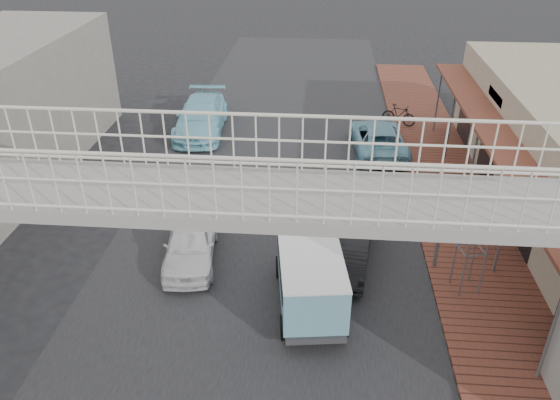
% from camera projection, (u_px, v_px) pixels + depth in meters
% --- Properties ---
extents(ground, '(120.00, 120.00, 0.00)m').
position_uv_depth(ground, '(258.00, 283.00, 15.83)').
color(ground, black).
rests_on(ground, ground).
extents(road_strip, '(10.00, 60.00, 0.01)m').
position_uv_depth(road_strip, '(258.00, 283.00, 15.83)').
color(road_strip, black).
rests_on(road_strip, ground).
extents(sidewalk, '(3.00, 40.00, 0.10)m').
position_uv_depth(sidewalk, '(465.00, 235.00, 17.94)').
color(sidewalk, brown).
rests_on(sidewalk, ground).
extents(footbridge, '(16.40, 2.40, 6.34)m').
position_uv_depth(footbridge, '(231.00, 282.00, 10.79)').
color(footbridge, gray).
rests_on(footbridge, ground).
extents(white_hatchback, '(1.93, 3.85, 1.26)m').
position_uv_depth(white_hatchback, '(190.00, 242.00, 16.56)').
color(white_hatchback, silver).
rests_on(white_hatchback, ground).
extents(dark_sedan, '(2.08, 4.50, 1.43)m').
position_uv_depth(dark_sedan, '(346.00, 237.00, 16.64)').
color(dark_sedan, black).
rests_on(dark_sedan, ground).
extents(angkot_curb, '(2.46, 4.75, 1.28)m').
position_uv_depth(angkot_curb, '(378.00, 139.00, 23.40)').
color(angkot_curb, '#69A4B7').
rests_on(angkot_curb, ground).
extents(angkot_far, '(2.42, 5.31, 1.51)m').
position_uv_depth(angkot_far, '(201.00, 116.00, 25.37)').
color(angkot_far, '#7EC9DC').
rests_on(angkot_far, ground).
extents(angkot_van, '(2.10, 3.84, 1.80)m').
position_uv_depth(angkot_van, '(310.00, 272.00, 14.41)').
color(angkot_van, black).
rests_on(angkot_van, ground).
extents(motorcycle_near, '(1.62, 1.07, 0.80)m').
position_uv_depth(motorcycle_near, '(479.00, 192.00, 19.53)').
color(motorcycle_near, black).
rests_on(motorcycle_near, sidewalk).
extents(motorcycle_far, '(1.69, 1.10, 0.99)m').
position_uv_depth(motorcycle_far, '(399.00, 115.00, 26.00)').
color(motorcycle_far, black).
rests_on(motorcycle_far, sidewalk).
extents(street_clock, '(0.82, 0.74, 3.19)m').
position_uv_depth(street_clock, '(480.00, 208.00, 14.16)').
color(street_clock, '#59595B').
rests_on(street_clock, sidewalk).
extents(arrow_sign, '(1.86, 1.22, 3.09)m').
position_uv_depth(arrow_sign, '(475.00, 197.00, 14.95)').
color(arrow_sign, '#59595B').
rests_on(arrow_sign, sidewalk).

